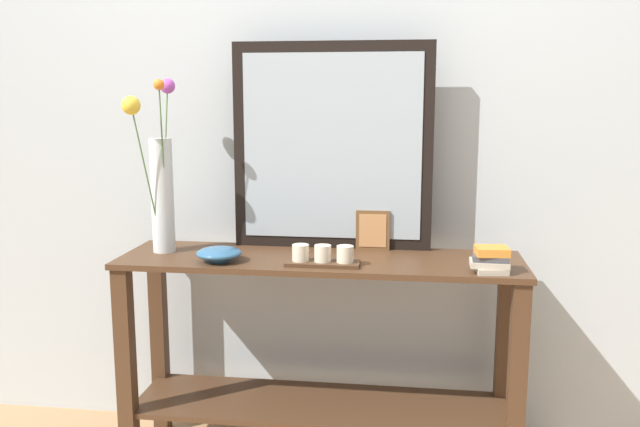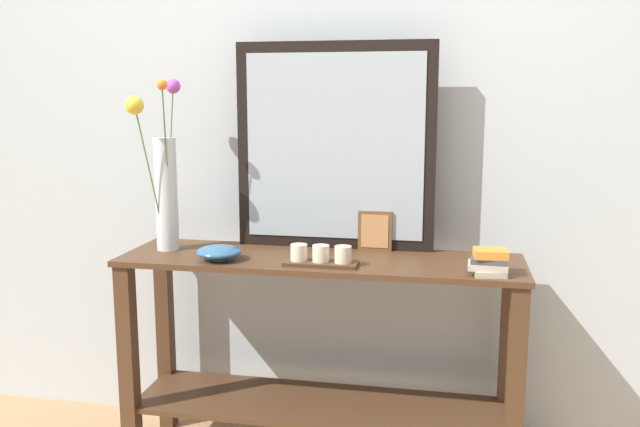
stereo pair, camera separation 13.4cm
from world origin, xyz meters
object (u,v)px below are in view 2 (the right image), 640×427
(tall_vase_left, at_px, (164,180))
(candle_tray, at_px, (321,257))
(picture_frame_small, at_px, (375,231))
(book_stack, at_px, (489,262))
(decorative_bowl, at_px, (219,252))
(console_table, at_px, (320,338))
(mirror_leaning, at_px, (335,147))

(tall_vase_left, distance_m, candle_tray, 0.65)
(picture_frame_small, bearing_deg, book_stack, -34.62)
(tall_vase_left, relative_size, decorative_bowl, 4.02)
(console_table, distance_m, mirror_leaning, 0.68)
(tall_vase_left, relative_size, picture_frame_small, 4.26)
(mirror_leaning, height_order, candle_tray, mirror_leaning)
(console_table, relative_size, decorative_bowl, 9.09)
(tall_vase_left, bearing_deg, mirror_leaning, 14.08)
(mirror_leaning, bearing_deg, decorative_bowl, -143.14)
(console_table, distance_m, decorative_bowl, 0.47)
(console_table, bearing_deg, candle_tray, -77.49)
(console_table, distance_m, book_stack, 0.66)
(mirror_leaning, distance_m, decorative_bowl, 0.56)
(candle_tray, bearing_deg, decorative_bowl, 179.48)
(picture_frame_small, distance_m, book_stack, 0.47)
(book_stack, bearing_deg, mirror_leaning, 151.86)
(mirror_leaning, height_order, tall_vase_left, mirror_leaning)
(candle_tray, relative_size, decorative_bowl, 1.60)
(picture_frame_small, bearing_deg, candle_tray, -121.35)
(candle_tray, xyz_separation_m, decorative_bowl, (-0.35, 0.00, -0.00))
(candle_tray, bearing_deg, tall_vase_left, 168.72)
(mirror_leaning, bearing_deg, picture_frame_small, -7.75)
(candle_tray, relative_size, book_stack, 1.97)
(mirror_leaning, relative_size, book_stack, 6.00)
(mirror_leaning, relative_size, picture_frame_small, 5.15)
(decorative_bowl, height_order, book_stack, book_stack)
(tall_vase_left, relative_size, book_stack, 4.96)
(tall_vase_left, xyz_separation_m, decorative_bowl, (0.24, -0.12, -0.23))
(candle_tray, height_order, decorative_bowl, candle_tray)
(console_table, distance_m, picture_frame_small, 0.43)
(candle_tray, bearing_deg, mirror_leaning, 90.21)
(candle_tray, distance_m, picture_frame_small, 0.29)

